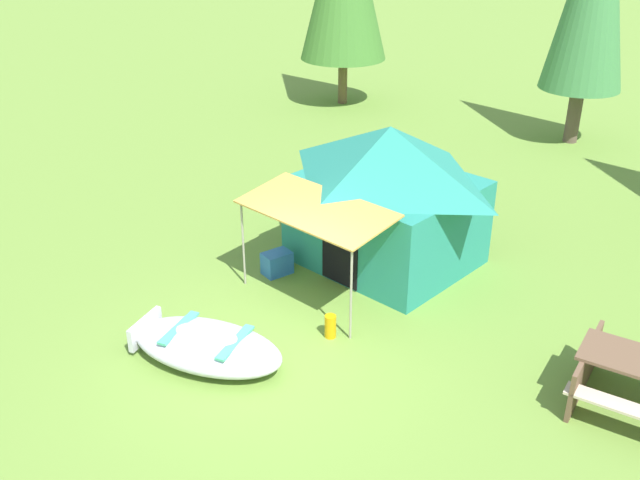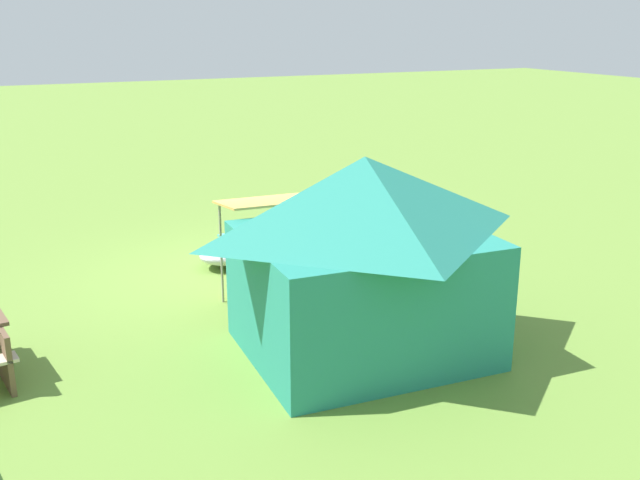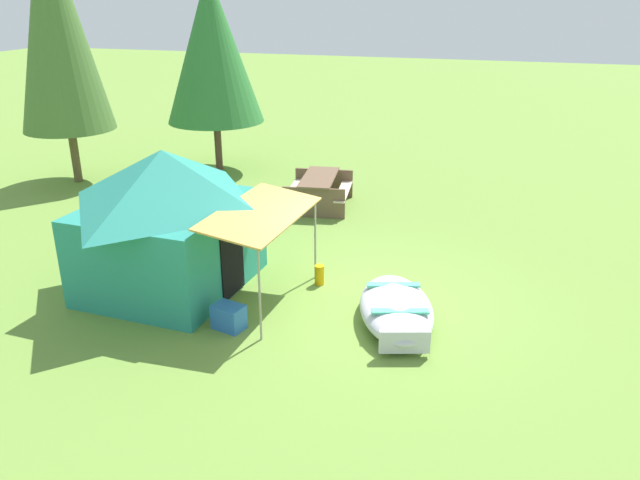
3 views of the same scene
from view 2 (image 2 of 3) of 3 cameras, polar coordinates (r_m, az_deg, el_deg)
The scene contains 5 objects.
ground_plane at distance 12.11m, azimuth -6.78°, elevation -2.71°, with size 80.00×80.00×0.00m, color olive.
beached_rowboat at distance 12.83m, azimuth -4.85°, elevation -0.39°, with size 2.51×1.78×0.47m.
canvas_cabin_tent at distance 8.94m, azimuth 3.34°, elevation -1.04°, with size 3.14×3.80×2.47m.
cooler_box at distance 11.13m, azimuth 4.36°, elevation -3.33°, with size 0.48×0.33×0.40m, color blue.
fuel_can at distance 11.15m, azimuth -6.55°, elevation -3.45°, with size 0.17×0.17×0.36m, color orange.
Camera 2 is at (3.57, 10.86, 4.01)m, focal length 41.31 mm.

